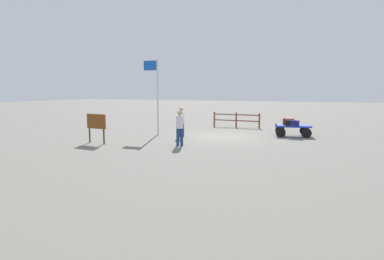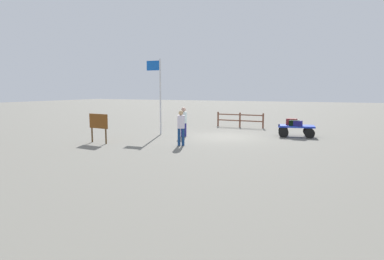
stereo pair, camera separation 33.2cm
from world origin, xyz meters
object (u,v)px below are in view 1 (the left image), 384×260
at_px(worker_trailing, 181,119).
at_px(suitcase_grey, 291,123).
at_px(luggage_cart, 293,128).
at_px(signboard, 96,124).
at_px(suitcase_olive, 294,123).
at_px(flagpole, 156,89).
at_px(suitcase_maroon, 288,122).
at_px(suitcase_tan, 291,122).
at_px(worker_lead, 180,125).

bearing_deg(worker_trailing, suitcase_grey, -158.10).
distance_m(luggage_cart, signboard, 11.14).
xyz_separation_m(suitcase_olive, flagpole, (7.95, 2.03, 1.94)).
bearing_deg(suitcase_maroon, flagpole, 18.04).
xyz_separation_m(worker_trailing, flagpole, (1.84, -0.33, 1.74)).
relative_size(luggage_cart, suitcase_olive, 4.15).
distance_m(suitcase_grey, signboard, 10.90).
xyz_separation_m(luggage_cart, flagpole, (7.82, 2.38, 2.28)).
relative_size(luggage_cart, signboard, 1.45).
xyz_separation_m(suitcase_tan, worker_lead, (4.63, 5.79, 0.20)).
bearing_deg(suitcase_tan, worker_lead, 51.38).
relative_size(suitcase_maroon, signboard, 0.42).
height_order(luggage_cart, suitcase_tan, suitcase_tan).
xyz_separation_m(suitcase_tan, signboard, (8.83, 6.83, 0.20)).
height_order(suitcase_grey, signboard, signboard).
height_order(suitcase_grey, flagpole, flagpole).
relative_size(worker_trailing, signboard, 1.14).
bearing_deg(suitcase_grey, worker_lead, 47.78).
xyz_separation_m(worker_lead, flagpole, (3.04, -3.16, 1.74)).
bearing_deg(flagpole, luggage_cart, -163.08).
relative_size(worker_lead, flagpole, 0.38).
relative_size(suitcase_grey, worker_trailing, 0.35).
distance_m(suitcase_tan, signboard, 11.17).
xyz_separation_m(suitcase_maroon, worker_trailing, (5.73, 2.80, 0.17)).
height_order(luggage_cart, worker_lead, worker_lead).
height_order(suitcase_maroon, suitcase_grey, suitcase_maroon).
bearing_deg(worker_lead, flagpole, -46.08).
bearing_deg(flagpole, suitcase_tan, -161.03).
bearing_deg(luggage_cart, worker_lead, 49.20).
height_order(suitcase_tan, suitcase_olive, suitcase_tan).
distance_m(suitcase_tan, suitcase_olive, 0.66).
height_order(luggage_cart, signboard, signboard).
relative_size(worker_lead, signboard, 1.14).
bearing_deg(suitcase_tan, luggage_cart, 120.65).
height_order(worker_lead, signboard, worker_lead).
bearing_deg(flagpole, worker_lead, 133.92).
bearing_deg(suitcase_olive, flagpole, 14.35).
bearing_deg(suitcase_olive, suitcase_grey, -5.01).
bearing_deg(suitcase_grey, suitcase_maroon, -64.36).
relative_size(luggage_cart, suitcase_tan, 3.62).
relative_size(luggage_cart, worker_trailing, 1.27).
bearing_deg(luggage_cart, signboard, 36.20).
height_order(flagpole, signboard, flagpole).
bearing_deg(luggage_cart, suitcase_olive, 110.70).
bearing_deg(worker_lead, suitcase_grey, -132.22).
bearing_deg(suitcase_olive, worker_trailing, 21.17).
bearing_deg(worker_trailing, flagpole, -10.29).
xyz_separation_m(suitcase_olive, signboard, (9.11, 6.23, 0.21)).
bearing_deg(suitcase_olive, suitcase_maroon, -48.32).
bearing_deg(suitcase_grey, suitcase_tan, -80.48).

